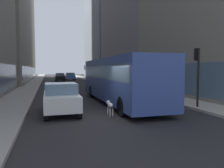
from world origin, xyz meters
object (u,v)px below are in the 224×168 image
(transit_bus, at_px, (118,77))
(car_black_suv, at_px, (60,77))
(pedestrian_with_handbag, at_px, (147,83))
(car_yellow_taxi, at_px, (100,81))
(pedestrian_in_coat, at_px, (158,85))
(traffic_light_near, at_px, (197,68))
(dalmatian_dog, at_px, (110,105))
(car_white_van, at_px, (61,98))
(car_blue_hatchback, at_px, (70,76))

(transit_bus, xyz_separation_m, car_black_suv, (-2.40, 29.03, -0.95))
(pedestrian_with_handbag, bearing_deg, car_yellow_taxi, 111.66)
(car_black_suv, distance_m, pedestrian_in_coat, 27.78)
(car_black_suv, bearing_deg, traffic_light_near, -79.38)
(pedestrian_in_coat, bearing_deg, dalmatian_dog, -135.57)
(transit_bus, distance_m, pedestrian_in_coat, 4.72)
(car_white_van, relative_size, traffic_light_near, 1.15)
(car_white_van, bearing_deg, transit_bus, 32.17)
(car_blue_hatchback, bearing_deg, dalmatian_dog, -92.54)
(car_blue_hatchback, height_order, traffic_light_near, traffic_light_near)
(car_black_suv, relative_size, dalmatian_dog, 4.69)
(pedestrian_with_handbag, relative_size, traffic_light_near, 0.50)
(car_white_van, bearing_deg, pedestrian_with_handbag, 40.92)
(transit_bus, bearing_deg, car_white_van, -147.83)
(dalmatian_dog, bearing_deg, pedestrian_with_handbag, 54.12)
(pedestrian_with_handbag, bearing_deg, transit_bus, -132.91)
(car_yellow_taxi, bearing_deg, dalmatian_dog, -101.46)
(car_blue_hatchback, bearing_deg, car_black_suv, -119.04)
(car_white_van, height_order, pedestrian_with_handbag, pedestrian_with_handbag)
(car_white_van, xyz_separation_m, traffic_light_near, (7.70, -0.98, 1.62))
(transit_bus, xyz_separation_m, car_yellow_taxi, (1.60, 12.33, -0.96))
(dalmatian_dog, bearing_deg, pedestrian_in_coat, 44.43)
(car_blue_hatchback, relative_size, traffic_light_near, 1.19)
(car_yellow_taxi, relative_size, dalmatian_dog, 4.09)
(car_white_van, relative_size, car_yellow_taxi, 0.99)
(pedestrian_in_coat, bearing_deg, car_yellow_taxi, 104.12)
(car_yellow_taxi, relative_size, traffic_light_near, 1.16)
(car_blue_hatchback, height_order, pedestrian_with_handbag, pedestrian_with_handbag)
(transit_bus, height_order, traffic_light_near, traffic_light_near)
(car_black_suv, bearing_deg, dalmatian_dog, -88.68)
(car_blue_hatchback, bearing_deg, car_white_van, -96.36)
(car_blue_hatchback, xyz_separation_m, car_black_suv, (-2.40, -4.32, -0.00))
(car_blue_hatchback, height_order, dalmatian_dog, car_blue_hatchback)
(car_blue_hatchback, bearing_deg, traffic_light_near, -84.27)
(dalmatian_dog, height_order, pedestrian_with_handbag, pedestrian_with_handbag)
(car_yellow_taxi, height_order, pedestrian_in_coat, pedestrian_in_coat)
(car_white_van, xyz_separation_m, pedestrian_with_handbag, (8.55, 7.41, 0.19))
(pedestrian_with_handbag, xyz_separation_m, pedestrian_in_coat, (-0.36, -2.85, -0.00))
(dalmatian_dog, bearing_deg, car_white_van, 153.90)
(transit_bus, xyz_separation_m, traffic_light_near, (3.70, -3.49, 0.66))
(pedestrian_in_coat, bearing_deg, traffic_light_near, -95.02)
(transit_bus, xyz_separation_m, car_blue_hatchback, (0.00, 33.36, -0.95))
(dalmatian_dog, distance_m, pedestrian_in_coat, 8.18)
(car_white_van, bearing_deg, pedestrian_in_coat, 29.13)
(car_black_suv, height_order, car_yellow_taxi, same)
(car_blue_hatchback, height_order, car_yellow_taxi, same)
(traffic_light_near, bearing_deg, car_black_suv, 100.62)
(pedestrian_with_handbag, distance_m, traffic_light_near, 8.55)
(car_white_van, relative_size, dalmatian_dog, 4.07)
(pedestrian_in_coat, xyz_separation_m, traffic_light_near, (-0.49, -5.54, 1.43))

